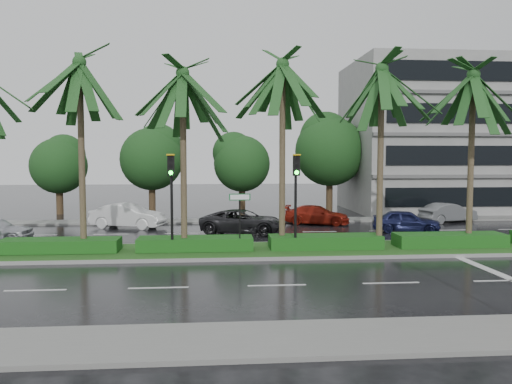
{
  "coord_description": "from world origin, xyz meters",
  "views": [
    {
      "loc": [
        -2.07,
        -21.64,
        4.37
      ],
      "look_at": [
        -0.19,
        1.5,
        2.75
      ],
      "focal_mm": 35.0,
      "sensor_mm": 36.0,
      "label": 1
    }
  ],
  "objects": [
    {
      "name": "ground",
      "position": [
        0.0,
        0.0,
        0.0
      ],
      "size": [
        120.0,
        120.0,
        0.0
      ],
      "primitive_type": "plane",
      "color": "black",
      "rests_on": "ground"
    },
    {
      "name": "near_sidewalk",
      "position": [
        0.0,
        -10.2,
        0.06
      ],
      "size": [
        40.0,
        2.4,
        0.12
      ],
      "primitive_type": "cube",
      "color": "slate",
      "rests_on": "ground"
    },
    {
      "name": "far_sidewalk",
      "position": [
        0.0,
        12.0,
        0.06
      ],
      "size": [
        40.0,
        2.0,
        0.12
      ],
      "primitive_type": "cube",
      "color": "slate",
      "rests_on": "ground"
    },
    {
      "name": "median",
      "position": [
        0.0,
        1.0,
        0.08
      ],
      "size": [
        36.0,
        4.0,
        0.15
      ],
      "color": "gray",
      "rests_on": "ground"
    },
    {
      "name": "hedge",
      "position": [
        0.0,
        1.0,
        0.45
      ],
      "size": [
        35.2,
        1.4,
        0.6
      ],
      "color": "#194F16",
      "rests_on": "median"
    },
    {
      "name": "lane_markings",
      "position": [
        3.04,
        -0.43,
        0.01
      ],
      "size": [
        34.0,
        13.06,
        0.01
      ],
      "color": "silver",
      "rests_on": "ground"
    },
    {
      "name": "palm_row",
      "position": [
        -1.25,
        1.02,
        7.68
      ],
      "size": [
        26.3,
        4.2,
        9.25
      ],
      "color": "#443627",
      "rests_on": "median"
    },
    {
      "name": "signal_median_left",
      "position": [
        -4.0,
        0.3,
        3.0
      ],
      "size": [
        0.34,
        0.42,
        4.36
      ],
      "color": "black",
      "rests_on": "median"
    },
    {
      "name": "signal_median_right",
      "position": [
        1.5,
        0.3,
        3.0
      ],
      "size": [
        0.34,
        0.42,
        4.36
      ],
      "color": "black",
      "rests_on": "median"
    },
    {
      "name": "street_sign",
      "position": [
        -1.0,
        0.48,
        2.12
      ],
      "size": [
        0.95,
        0.09,
        2.6
      ],
      "color": "black",
      "rests_on": "median"
    },
    {
      "name": "bg_trees",
      "position": [
        1.54,
        17.59,
        4.55
      ],
      "size": [
        32.52,
        5.54,
        8.0
      ],
      "color": "#3C2A1B",
      "rests_on": "ground"
    },
    {
      "name": "building",
      "position": [
        17.0,
        18.0,
        6.0
      ],
      "size": [
        16.0,
        10.0,
        12.0
      ],
      "primitive_type": "cube",
      "color": "gray",
      "rests_on": "ground"
    },
    {
      "name": "car_white",
      "position": [
        -7.5,
        9.54,
        0.75
      ],
      "size": [
        2.85,
        4.82,
        1.5
      ],
      "primitive_type": "imported",
      "rotation": [
        0.0,
        0.0,
        1.27
      ],
      "color": "silver",
      "rests_on": "ground"
    },
    {
      "name": "car_darkgrey",
      "position": [
        -0.5,
        6.76,
        0.68
      ],
      "size": [
        3.51,
        5.35,
        1.37
      ],
      "primitive_type": "imported",
      "rotation": [
        0.0,
        0.0,
        1.3
      ],
      "color": "#242427",
      "rests_on": "ground"
    },
    {
      "name": "car_red",
      "position": [
        4.5,
        10.27,
        0.61
      ],
      "size": [
        2.96,
        4.55,
        1.23
      ],
      "primitive_type": "imported",
      "rotation": [
        0.0,
        0.0,
        1.25
      ],
      "color": "maroon",
      "rests_on": "ground"
    },
    {
      "name": "car_blue",
      "position": [
        9.0,
        6.43,
        0.65
      ],
      "size": [
        2.58,
        4.11,
        1.3
      ],
      "primitive_type": "imported",
      "rotation": [
        0.0,
        0.0,
        1.28
      ],
      "color": "#171B46",
      "rests_on": "ground"
    },
    {
      "name": "car_grey",
      "position": [
        13.5,
        10.5,
        0.65
      ],
      "size": [
        2.51,
        4.18,
        1.3
      ],
      "primitive_type": "imported",
      "rotation": [
        0.0,
        0.0,
        1.88
      ],
      "color": "slate",
      "rests_on": "ground"
    }
  ]
}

